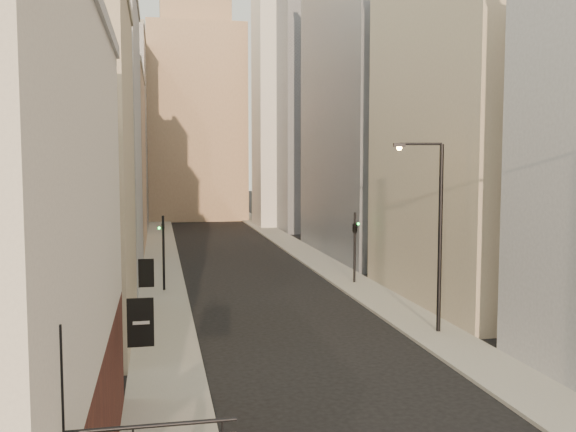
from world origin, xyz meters
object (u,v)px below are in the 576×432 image
Objects in this scene: traffic_light_left at (163,238)px; traffic_light_right at (355,230)px; streetlamp_mid at (435,226)px; white_tower at (286,84)px; clock_tower at (195,100)px.

traffic_light_right is (12.96, 0.13, 0.26)m from traffic_light_left.
traffic_light_right is at bearing 98.55° from streetlamp_mid.
streetlamp_mid is (-3.53, -54.68, -13.25)m from white_tower.
clock_tower is 17.83m from white_tower.
clock_tower is 1.08× the size of white_tower.
traffic_light_right is (7.53, -55.54, -13.84)m from clock_tower.
white_tower reaches higher than traffic_light_right.
traffic_light_right is at bearing -156.08° from traffic_light_left.
traffic_light_left is at bearing -95.57° from clock_tower.
streetlamp_mid is 1.88× the size of traffic_light_left.
white_tower is at bearing -88.17° from traffic_light_left.
clock_tower reaches higher than white_tower.
clock_tower reaches higher than traffic_light_left.
white_tower is 44.24m from traffic_light_right.
traffic_light_right is at bearing -82.28° from clock_tower.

